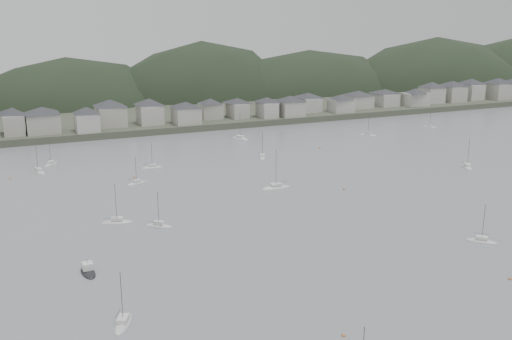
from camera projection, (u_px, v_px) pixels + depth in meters
name	position (u px, v px, depth m)	size (l,w,h in m)	color
ground	(415.00, 290.00, 110.25)	(900.00, 900.00, 0.00)	slate
far_shore_land	(117.00, 98.00, 370.24)	(900.00, 250.00, 3.00)	#383D2D
forested_ridge	(134.00, 123.00, 352.81)	(851.55, 103.94, 102.57)	black
waterfront_town	(260.00, 105.00, 289.87)	(451.48, 28.46, 12.92)	#9F9C91
moored_fleet	(236.00, 191.00, 173.57)	(246.16, 175.51, 13.36)	beige
motor_launch_far	(88.00, 271.00, 117.85)	(3.16, 7.59, 3.78)	black
mooring_buoys	(297.00, 196.00, 168.39)	(153.03, 127.17, 0.70)	#B86E3D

